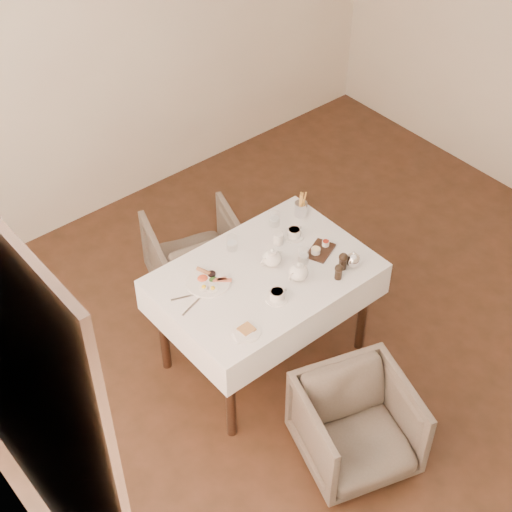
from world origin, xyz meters
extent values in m
plane|color=black|center=(0.00, 0.00, 0.00)|extent=(5.00, 5.00, 0.00)
plane|color=beige|center=(0.00, 2.50, 1.45)|extent=(4.50, 0.00, 4.50)
plane|color=beige|center=(-2.25, 0.00, 1.45)|extent=(0.00, 5.00, 5.00)
cube|color=black|center=(-2.22, 0.00, 1.60)|extent=(0.03, 1.75, 2.05)
cube|color=black|center=(-0.51, 0.47, 0.72)|extent=(1.20, 0.80, 0.04)
cube|color=white|center=(-0.51, 0.47, 0.64)|extent=(1.28, 0.88, 0.23)
cylinder|color=black|center=(-1.05, 0.81, 0.35)|extent=(0.06, 0.06, 0.70)
cylinder|color=black|center=(0.03, 0.81, 0.35)|extent=(0.06, 0.06, 0.70)
cylinder|color=black|center=(-1.05, 0.13, 0.35)|extent=(0.06, 0.06, 0.70)
cylinder|color=black|center=(0.03, 0.13, 0.35)|extent=(0.06, 0.06, 0.70)
imported|color=brown|center=(-0.60, -0.45, 0.28)|extent=(0.77, 0.78, 0.57)
imported|color=brown|center=(-0.45, 1.29, 0.29)|extent=(0.78, 0.79, 0.58)
cylinder|color=white|center=(-0.82, 0.61, 0.76)|extent=(0.26, 0.26, 0.01)
ellipsoid|color=#D04925|center=(-0.83, 0.66, 0.77)|extent=(0.07, 0.06, 0.02)
cylinder|color=brown|center=(-0.80, 0.69, 0.78)|extent=(0.05, 0.10, 0.02)
cylinder|color=black|center=(-0.77, 0.65, 0.77)|extent=(0.05, 0.05, 0.01)
cube|color=maroon|center=(-0.75, 0.57, 0.77)|extent=(0.09, 0.08, 0.01)
ellipsoid|color=#264C19|center=(-0.79, 0.61, 0.77)|extent=(0.05, 0.04, 0.02)
cylinder|color=white|center=(-0.90, 0.17, 0.76)|extent=(0.16, 0.16, 0.01)
cube|color=olive|center=(-0.89, 0.17, 0.77)|extent=(0.08, 0.08, 0.01)
cube|color=white|center=(-0.93, 0.15, 0.76)|extent=(0.13, 0.11, 0.01)
cylinder|color=white|center=(-0.27, 0.62, 0.80)|extent=(0.07, 0.07, 0.08)
cylinder|color=white|center=(-0.60, 0.25, 0.76)|extent=(0.13, 0.13, 0.01)
cylinder|color=white|center=(-0.60, 0.25, 0.79)|extent=(0.09, 0.09, 0.06)
cylinder|color=#9F7D47|center=(-0.60, 0.25, 0.82)|extent=(0.07, 0.07, 0.00)
cylinder|color=white|center=(-0.16, 0.60, 0.76)|extent=(0.13, 0.13, 0.01)
cylinder|color=white|center=(-0.16, 0.60, 0.79)|extent=(0.09, 0.09, 0.05)
cylinder|color=#9F7D47|center=(-0.16, 0.60, 0.81)|extent=(0.07, 0.07, 0.00)
cylinder|color=silver|center=(-0.53, 0.76, 0.80)|extent=(0.09, 0.09, 0.10)
cylinder|color=silver|center=(-0.27, 0.40, 0.80)|extent=(0.08, 0.08, 0.09)
cylinder|color=silver|center=(-0.18, 0.77, 0.80)|extent=(0.09, 0.09, 0.10)
cube|color=black|center=(-0.13, 0.39, 0.76)|extent=(0.22, 0.19, 0.02)
cylinder|color=white|center=(-0.17, 0.39, 0.79)|extent=(0.06, 0.06, 0.03)
cylinder|color=maroon|center=(-0.07, 0.40, 0.79)|extent=(0.05, 0.05, 0.03)
cylinder|color=silver|center=(0.02, 0.74, 0.80)|extent=(0.08, 0.08, 0.10)
cube|color=silver|center=(-0.99, 0.60, 0.76)|extent=(0.17, 0.07, 0.00)
cube|color=silver|center=(-1.01, 0.52, 0.76)|extent=(0.17, 0.06, 0.00)
camera|label=1|loc=(-2.72, -2.11, 3.97)|focal=55.00mm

